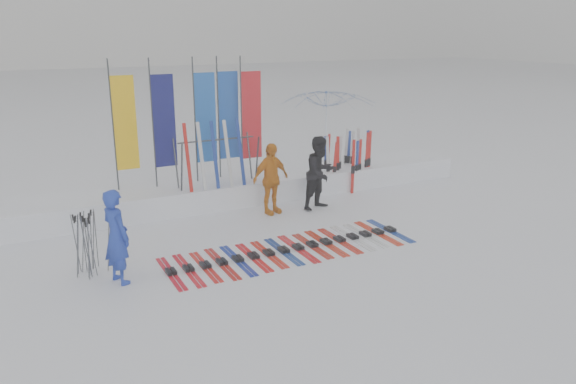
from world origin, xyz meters
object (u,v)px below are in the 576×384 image
person_black (320,173)px  person_yellow (271,179)px  person_blue (116,237)px  ski_row (291,249)px  ski_rack (217,155)px  tent_canopy (328,130)px

person_black → person_yellow: person_black is taller
person_blue → person_yellow: (4.17, 2.33, 0.01)m
person_black → ski_row: (-1.98, -2.22, -0.91)m
person_blue → ski_row: (3.49, -0.09, -0.85)m
ski_row → ski_rack: (-0.32, 3.47, 1.35)m
person_black → ski_rack: (-2.30, 1.25, 0.44)m
person_blue → person_yellow: size_ratio=0.99×
tent_canopy → ski_rack: tent_canopy is taller
ski_row → ski_rack: bearing=95.3°
person_blue → tent_canopy: tent_canopy is taller
person_yellow → person_blue: bearing=-163.1°
person_yellow → tent_canopy: 4.55m
person_blue → tent_canopy: size_ratio=0.58×
person_yellow → ski_row: person_yellow is taller
person_yellow → ski_rack: (-1.01, 1.05, 0.49)m
tent_canopy → ski_rack: size_ratio=1.48×
person_blue → ski_rack: 4.65m
ski_row → ski_rack: size_ratio=2.60×
person_blue → ski_rack: ski_rack is taller
person_blue → person_yellow: 4.78m
person_black → person_blue: bearing=-176.2°
person_yellow → tent_canopy: size_ratio=0.59×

